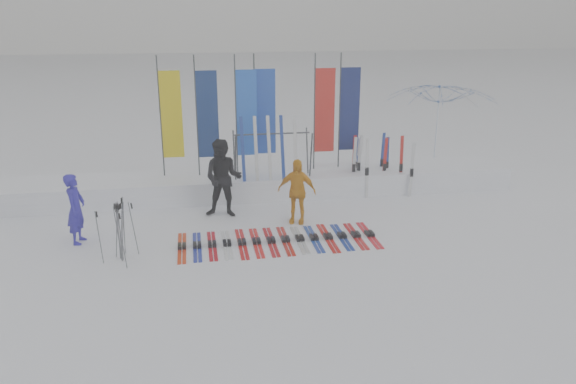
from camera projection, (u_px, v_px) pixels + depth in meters
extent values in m
plane|color=white|center=(292.00, 264.00, 11.34)|extent=(120.00, 120.00, 0.00)
cube|color=white|center=(263.00, 183.00, 15.56)|extent=(14.00, 1.60, 0.60)
imported|color=#231B9E|center=(76.00, 209.00, 12.15)|extent=(0.47, 0.63, 1.57)
imported|color=black|center=(223.00, 178.00, 13.68)|extent=(1.09, 0.94, 1.94)
imported|color=orange|center=(297.00, 191.00, 13.32)|extent=(1.00, 0.69, 1.57)
imported|color=white|center=(439.00, 129.00, 16.92)|extent=(4.05, 4.08, 2.91)
cube|color=red|center=(182.00, 247.00, 12.07)|extent=(0.17, 1.66, 0.07)
cube|color=navy|center=(197.00, 246.00, 12.12)|extent=(0.17, 1.60, 0.07)
cube|color=#B10E18|center=(212.00, 245.00, 12.17)|extent=(0.17, 1.61, 0.07)
cube|color=silver|center=(227.00, 244.00, 12.23)|extent=(0.17, 1.60, 0.07)
cube|color=red|center=(242.00, 243.00, 12.28)|extent=(0.17, 1.70, 0.07)
cube|color=red|center=(256.00, 242.00, 12.33)|extent=(0.17, 1.66, 0.07)
cube|color=#AE0D0F|center=(271.00, 241.00, 12.38)|extent=(0.17, 1.66, 0.07)
cube|color=#AC160D|center=(285.00, 240.00, 12.44)|extent=(0.17, 1.65, 0.07)
cube|color=#ACAFB3|center=(300.00, 239.00, 12.49)|extent=(0.17, 1.57, 0.07)
cube|color=#153795|center=(314.00, 238.00, 12.54)|extent=(0.17, 1.56, 0.07)
cube|color=#B7130E|center=(328.00, 237.00, 12.59)|extent=(0.17, 1.68, 0.07)
cube|color=navy|center=(342.00, 236.00, 12.65)|extent=(0.17, 1.56, 0.07)
cube|color=#B60E10|center=(356.00, 235.00, 12.70)|extent=(0.17, 1.58, 0.07)
cube|color=red|center=(369.00, 234.00, 12.75)|extent=(0.17, 1.59, 0.07)
cylinder|color=#595B60|center=(120.00, 232.00, 11.38)|extent=(0.05, 0.10, 1.18)
cylinder|color=#595B60|center=(121.00, 230.00, 11.48)|extent=(0.16, 0.07, 1.18)
cylinder|color=#595B60|center=(99.00, 238.00, 11.16)|extent=(0.07, 0.08, 1.15)
cylinder|color=#595B60|center=(122.00, 241.00, 10.89)|extent=(0.09, 0.15, 1.21)
cylinder|color=#595B60|center=(124.00, 225.00, 11.63)|extent=(0.07, 0.07, 1.26)
cylinder|color=#595B60|center=(118.00, 234.00, 11.20)|extent=(0.07, 0.16, 1.23)
cylinder|color=#595B60|center=(119.00, 235.00, 11.26)|extent=(0.02, 0.16, 1.17)
cylinder|color=#595B60|center=(123.00, 230.00, 11.49)|extent=(0.14, 0.06, 1.19)
cylinder|color=#595B60|center=(118.00, 231.00, 11.44)|extent=(0.02, 0.13, 1.19)
cylinder|color=#595B60|center=(120.00, 232.00, 11.30)|extent=(0.02, 0.09, 1.26)
cylinder|color=#595B60|center=(117.00, 230.00, 11.49)|extent=(0.13, 0.06, 1.18)
cylinder|color=#595B60|center=(134.00, 229.00, 11.60)|extent=(0.14, 0.03, 1.15)
cylinder|color=#383A3F|center=(161.00, 117.00, 14.76)|extent=(0.04, 0.04, 3.20)
cube|color=#DAC50B|center=(172.00, 115.00, 14.79)|extent=(0.55, 0.03, 2.30)
cylinder|color=#383A3F|center=(197.00, 117.00, 14.79)|extent=(0.04, 0.04, 3.20)
cube|color=navy|center=(208.00, 115.00, 14.82)|extent=(0.55, 0.03, 2.30)
cylinder|color=#383A3F|center=(236.00, 115.00, 15.00)|extent=(0.04, 0.04, 3.20)
cube|color=blue|center=(247.00, 113.00, 15.03)|extent=(0.55, 0.03, 2.30)
cylinder|color=#383A3F|center=(255.00, 114.00, 15.19)|extent=(0.04, 0.04, 3.20)
cube|color=#173DAD|center=(265.00, 112.00, 15.22)|extent=(0.55, 0.03, 2.30)
cylinder|color=#383A3F|center=(314.00, 113.00, 15.39)|extent=(0.04, 0.04, 3.20)
cube|color=red|center=(325.00, 111.00, 15.42)|extent=(0.55, 0.03, 2.30)
cylinder|color=#383A3F|center=(340.00, 111.00, 15.58)|extent=(0.04, 0.04, 3.20)
cube|color=#0B1551|center=(350.00, 109.00, 15.61)|extent=(0.55, 0.03, 2.30)
cylinder|color=#383A3F|center=(236.00, 158.00, 14.54)|extent=(0.04, 0.30, 1.23)
cylinder|color=#383A3F|center=(234.00, 154.00, 15.01)|extent=(0.04, 0.30, 1.23)
cylinder|color=#383A3F|center=(311.00, 155.00, 14.87)|extent=(0.04, 0.30, 1.23)
cylinder|color=#383A3F|center=(307.00, 151.00, 15.33)|extent=(0.04, 0.30, 1.23)
cylinder|color=#383A3F|center=(272.00, 134.00, 14.77)|extent=(2.00, 0.04, 0.04)
cube|color=silver|center=(412.00, 170.00, 15.28)|extent=(0.09, 0.03, 1.47)
cube|color=navy|center=(387.00, 163.00, 15.93)|extent=(0.09, 0.03, 1.50)
cube|color=navy|center=(358.00, 163.00, 15.98)|extent=(0.09, 0.04, 1.47)
cube|color=red|center=(401.00, 165.00, 15.47)|extent=(0.09, 0.03, 1.64)
cube|color=red|center=(354.00, 164.00, 15.66)|extent=(0.09, 0.03, 1.60)
cube|color=red|center=(384.00, 165.00, 15.66)|extent=(0.09, 0.02, 1.53)
cube|color=silver|center=(357.00, 163.00, 15.98)|extent=(0.09, 0.04, 1.46)
cube|color=silver|center=(354.00, 165.00, 15.51)|extent=(0.09, 0.04, 1.60)
cube|color=silver|center=(367.00, 168.00, 15.10)|extent=(0.09, 0.04, 1.64)
cube|color=silver|center=(359.00, 163.00, 15.64)|extent=(0.09, 0.02, 1.62)
cube|color=navy|center=(382.00, 160.00, 16.07)|extent=(0.09, 0.04, 1.58)
cube|color=navy|center=(359.00, 164.00, 15.68)|extent=(0.09, 0.03, 1.56)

